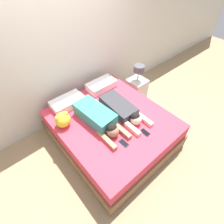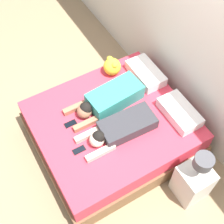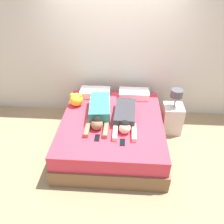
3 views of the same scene
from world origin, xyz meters
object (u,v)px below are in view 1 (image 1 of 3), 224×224
plush_toy (63,120)px  pillow_head_left (68,102)px  person_right (123,109)px  cell_phone_left (124,143)px  nightstand (136,89)px  person_left (99,118)px  bed (112,129)px  cell_phone_right (145,132)px  pillow_head_right (101,85)px

plush_toy → pillow_head_left: bearing=51.0°
person_right → plush_toy: (-0.90, 0.42, 0.05)m
cell_phone_left → plush_toy: bearing=118.7°
nightstand → pillow_head_left: bearing=169.0°
person_left → person_right: person_left is taller
bed → person_left: size_ratio=1.89×
pillow_head_left → cell_phone_left: bearing=-81.4°
plush_toy → person_right: bearing=-25.0°
cell_phone_left → cell_phone_right: bearing=-10.8°
plush_toy → bed: bearing=-30.2°
pillow_head_right → cell_phone_left: pillow_head_right is taller
pillow_head_right → cell_phone_right: 1.34m
person_left → plush_toy: plush_toy is taller
pillow_head_left → nightstand: size_ratio=0.64×
plush_toy → pillow_head_right: bearing=19.0°
pillow_head_left → person_left: 0.71m
person_left → cell_phone_left: bearing=-87.4°
bed → cell_phone_left: bearing=-111.7°
plush_toy → nightstand: bearing=2.3°
person_left → plush_toy: (-0.46, 0.32, 0.02)m
pillow_head_left → nightstand: bearing=-11.0°
cell_phone_left → person_left: bearing=92.6°
cell_phone_right → cell_phone_left: bearing=169.2°
bed → person_right: bearing=-5.9°
pillow_head_left → bed: bearing=-63.3°
pillow_head_left → cell_phone_left: 1.27m
cell_phone_right → plush_toy: plush_toy is taller
pillow_head_left → person_right: (0.60, -0.79, 0.01)m
cell_phone_right → bed: bearing=108.8°
person_left → cell_phone_right: (0.41, -0.64, -0.10)m
person_right → nightstand: 1.08m
pillow_head_left → cell_phone_left: size_ratio=3.73×
bed → cell_phone_left: (-0.19, -0.49, 0.29)m
pillow_head_left → cell_phone_right: 1.45m
person_right → nightstand: size_ratio=1.10×
pillow_head_left → person_left: (0.16, -0.69, 0.04)m
cell_phone_left → cell_phone_right: same height
bed → cell_phone_right: (0.19, -0.56, 0.29)m
nightstand → person_right: bearing=-151.4°
pillow_head_left → pillow_head_right: 0.77m
bed → cell_phone_left: size_ratio=12.71×
bed → person_right: size_ratio=1.97×
pillow_head_right → plush_toy: bearing=-161.0°
person_left → nightstand: 1.44m
pillow_head_right → person_left: person_left is taller
bed → nightstand: 1.22m
person_left → cell_phone_left: size_ratio=6.72×
bed → pillow_head_right: size_ratio=3.41×
pillow_head_left → plush_toy: (-0.30, -0.37, 0.06)m
bed → plush_toy: (-0.68, 0.40, 0.41)m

